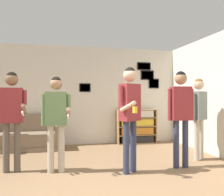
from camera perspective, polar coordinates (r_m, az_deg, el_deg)
wall_back at (r=6.95m, az=-8.51°, el=0.62°), size 8.24×0.08×2.70m
wall_right at (r=6.07m, az=21.90°, el=0.66°), size 0.06×6.21×2.70m
couch at (r=6.64m, az=-19.35°, el=-8.58°), size 1.71×0.80×0.87m
bookshelf at (r=7.12m, az=5.61°, el=-6.48°), size 1.12×0.30×0.96m
person_player_foreground_left at (r=4.64m, az=-21.95°, el=-2.55°), size 0.50×0.46×1.74m
person_player_foreground_center at (r=4.40m, az=-12.68°, el=-3.50°), size 0.50×0.47×1.65m
person_watcher_holding_cup at (r=4.28m, az=4.12°, el=-2.00°), size 0.43×0.58×1.81m
person_spectator_near_bookshelf at (r=4.76m, az=15.44°, el=-2.15°), size 0.50×0.23×1.78m
person_spectator_far_right at (r=5.48m, az=19.22°, el=-2.55°), size 0.44×0.36×1.69m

